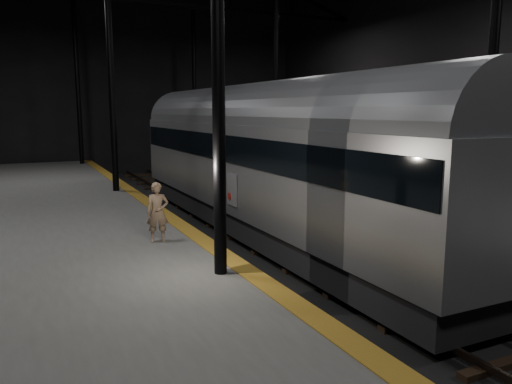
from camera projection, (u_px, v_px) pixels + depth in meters
ground at (287, 250)px, 15.72m from camera, size 44.00×44.00×0.00m
platform_left at (24, 266)px, 12.45m from camera, size 9.00×43.80×1.00m
platform_right at (460, 213)px, 18.84m from camera, size 9.00×43.80×1.00m
tactile_strip at (187, 229)px, 14.18m from camera, size 0.50×43.80×0.01m
track at (287, 248)px, 15.71m from camera, size 2.40×43.00×0.24m
train at (260, 154)px, 17.00m from camera, size 2.89×19.27×5.15m
woman at (158, 212)px, 12.74m from camera, size 0.64×0.50×1.54m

